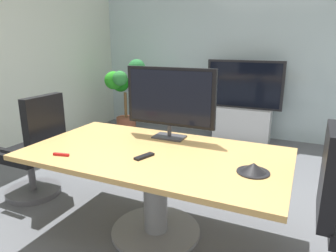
# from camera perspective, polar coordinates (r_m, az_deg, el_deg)

# --- Properties ---
(ground_plane) EXTENTS (7.11, 7.11, 0.00)m
(ground_plane) POSITION_cam_1_polar(r_m,az_deg,el_deg) (2.90, -0.11, -17.60)
(ground_plane) COLOR #515459
(wall_back_glass_partition) EXTENTS (5.37, 0.10, 2.64)m
(wall_back_glass_partition) POSITION_cam_1_polar(r_m,az_deg,el_deg) (5.37, 14.04, 12.22)
(wall_back_glass_partition) COLOR #9EB2B7
(wall_back_glass_partition) RESTS_ON ground
(conference_table) EXTENTS (2.07, 1.13, 0.74)m
(conference_table) POSITION_cam_1_polar(r_m,az_deg,el_deg) (2.51, -2.41, -8.71)
(conference_table) COLOR #B2894C
(conference_table) RESTS_ON ground
(office_chair_left) EXTENTS (0.60, 0.57, 1.09)m
(office_chair_left) POSITION_cam_1_polar(r_m,az_deg,el_deg) (3.43, -23.50, -5.07)
(office_chair_left) COLOR #4C4C51
(office_chair_left) RESTS_ON ground
(tv_monitor) EXTENTS (0.84, 0.18, 0.64)m
(tv_monitor) POSITION_cam_1_polar(r_m,az_deg,el_deg) (2.71, 0.35, 5.10)
(tv_monitor) COLOR #333338
(tv_monitor) RESTS_ON conference_table
(wall_display_unit) EXTENTS (1.20, 0.36, 1.31)m
(wall_display_unit) POSITION_cam_1_polar(r_m,az_deg,el_deg) (5.12, 13.77, 2.14)
(wall_display_unit) COLOR #B7BABC
(wall_display_unit) RESTS_ON ground
(potted_plant) EXTENTS (0.70, 0.62, 1.31)m
(potted_plant) POSITION_cam_1_polar(r_m,az_deg,el_deg) (5.36, -7.97, 6.68)
(potted_plant) COLOR brown
(potted_plant) RESTS_ON ground
(conference_phone) EXTENTS (0.22, 0.22, 0.07)m
(conference_phone) POSITION_cam_1_polar(r_m,az_deg,el_deg) (2.13, 15.69, -7.65)
(conference_phone) COLOR black
(conference_phone) RESTS_ON conference_table
(remote_control) EXTENTS (0.10, 0.18, 0.02)m
(remote_control) POSITION_cam_1_polar(r_m,az_deg,el_deg) (2.33, -4.47, -5.68)
(remote_control) COLOR black
(remote_control) RESTS_ON conference_table
(whiteboard_marker) EXTENTS (0.13, 0.05, 0.02)m
(whiteboard_marker) POSITION_cam_1_polar(r_m,az_deg,el_deg) (2.49, -19.36, -5.06)
(whiteboard_marker) COLOR red
(whiteboard_marker) RESTS_ON conference_table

